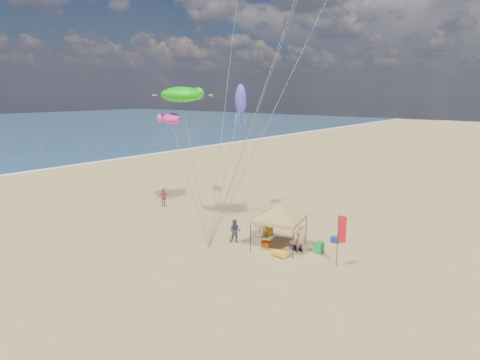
% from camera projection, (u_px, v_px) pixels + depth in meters
% --- Properties ---
extents(ground, '(280.00, 280.00, 0.00)m').
position_uv_depth(ground, '(209.00, 253.00, 25.46)').
color(ground, tan).
rests_on(ground, ground).
extents(canopy_tent, '(5.25, 5.25, 3.33)m').
position_uv_depth(canopy_tent, '(280.00, 205.00, 25.58)').
color(canopy_tent, black).
rests_on(canopy_tent, ground).
extents(feather_flag, '(0.45, 0.13, 3.01)m').
position_uv_depth(feather_flag, '(341.00, 233.00, 22.93)').
color(feather_flag, black).
rests_on(feather_flag, ground).
extents(cooler_red, '(0.54, 0.38, 0.38)m').
position_uv_depth(cooler_red, '(266.00, 244.00, 26.32)').
color(cooler_red, '#BC460F').
rests_on(cooler_red, ground).
extents(cooler_blue, '(0.54, 0.38, 0.38)m').
position_uv_depth(cooler_blue, '(335.00, 240.00, 27.11)').
color(cooler_blue, '#132AA2').
rests_on(cooler_blue, ground).
extents(bag_navy, '(0.69, 0.54, 0.36)m').
position_uv_depth(bag_navy, '(298.00, 248.00, 25.74)').
color(bag_navy, '#0C0D34').
rests_on(bag_navy, ground).
extents(bag_orange, '(0.54, 0.69, 0.36)m').
position_uv_depth(bag_orange, '(285.00, 227.00, 29.79)').
color(bag_orange, '#FFAD0E').
rests_on(bag_orange, ground).
extents(chair_green, '(0.50, 0.50, 0.70)m').
position_uv_depth(chair_green, '(319.00, 247.00, 25.33)').
color(chair_green, green).
rests_on(chair_green, ground).
extents(chair_yellow, '(0.50, 0.50, 0.70)m').
position_uv_depth(chair_yellow, '(268.00, 230.00, 28.42)').
color(chair_yellow, gold).
rests_on(chair_yellow, ground).
extents(crate_grey, '(0.34, 0.30, 0.28)m').
position_uv_depth(crate_grey, '(288.00, 254.00, 24.87)').
color(crate_grey, slate).
rests_on(crate_grey, ground).
extents(beach_cart, '(0.90, 0.50, 0.24)m').
position_uv_depth(beach_cart, '(280.00, 254.00, 24.76)').
color(beach_cart, '#FEA21C').
rests_on(beach_cart, ground).
extents(person_near_a, '(0.81, 0.73, 1.85)m').
position_uv_depth(person_near_a, '(300.00, 238.00, 25.25)').
color(person_near_a, tan).
rests_on(person_near_a, ground).
extents(person_near_b, '(0.94, 0.87, 1.54)m').
position_uv_depth(person_near_b, '(235.00, 231.00, 26.98)').
color(person_near_b, '#323B44').
rests_on(person_near_b, ground).
extents(person_near_c, '(1.04, 0.62, 1.59)m').
position_uv_depth(person_near_c, '(260.00, 226.00, 27.88)').
color(person_near_c, silver).
rests_on(person_near_c, ground).
extents(person_far_a, '(0.63, 0.98, 1.54)m').
position_uv_depth(person_far_a, '(163.00, 197.00, 35.66)').
color(person_far_a, '#B14E44').
rests_on(person_far_a, ground).
extents(turtle_kite, '(4.02, 3.60, 1.11)m').
position_uv_depth(turtle_kite, '(181.00, 94.00, 30.66)').
color(turtle_kite, '#0FD50B').
rests_on(turtle_kite, ground).
extents(fish_kite, '(2.02, 1.33, 0.83)m').
position_uv_depth(fish_kite, '(172.00, 119.00, 31.30)').
color(fish_kite, '#F12DAA').
rests_on(fish_kite, ground).
extents(squid_kite, '(1.23, 1.23, 2.42)m').
position_uv_depth(squid_kite, '(241.00, 99.00, 33.33)').
color(squid_kite, '#4F40D8').
rests_on(squid_kite, ground).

